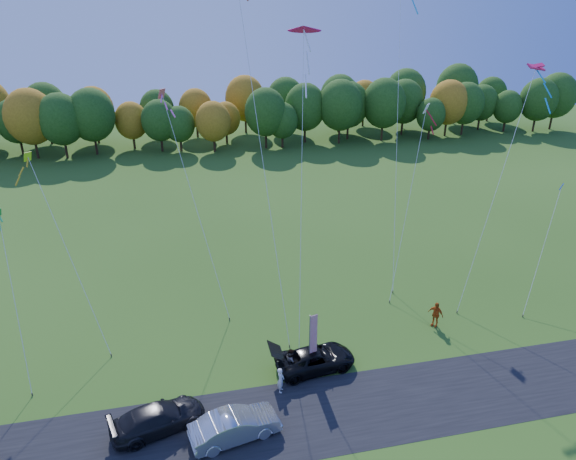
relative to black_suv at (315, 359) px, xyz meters
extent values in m
plane|color=#2B5215|center=(-0.44, 0.05, -0.70)|extent=(160.00, 160.00, 0.00)
cube|color=black|center=(-0.44, -3.95, -0.70)|extent=(90.00, 6.00, 0.01)
imported|color=black|center=(0.00, 0.00, 0.00)|extent=(5.30, 2.94, 1.40)
imported|color=#BCBCC1|center=(-5.64, -4.55, 0.09)|extent=(5.07, 2.66, 1.59)
imported|color=black|center=(-9.64, -3.06, 0.04)|extent=(5.49, 3.47, 1.48)
imported|color=silver|center=(-2.56, -1.61, 0.13)|extent=(0.56, 0.70, 1.66)
imported|color=gray|center=(-1.57, -0.03, 0.15)|extent=(0.78, 0.93, 1.71)
imported|color=#BE4D11|center=(9.56, 2.64, 0.26)|extent=(1.06, 1.18, 1.92)
cylinder|color=#999999|center=(-0.47, -0.27, 1.41)|extent=(0.06, 0.06, 4.22)
cube|color=red|center=(-0.22, -0.19, 1.83)|extent=(0.51, 0.18, 3.16)
cube|color=navy|center=(-0.22, -0.16, 3.00)|extent=(0.51, 0.17, 0.82)
cylinder|color=#4C3F33|center=(-1.14, 2.40, -0.60)|extent=(0.08, 0.08, 0.20)
cylinder|color=#4C3F33|center=(8.43, 7.47, -0.60)|extent=(0.08, 0.08, 0.20)
cylinder|color=#4C3F33|center=(-0.75, 1.28, -0.60)|extent=(0.08, 0.08, 0.20)
cone|color=#D80D5D|center=(1.29, 9.16, 19.00)|extent=(2.24, 1.71, 2.45)
cylinder|color=#4C3F33|center=(11.98, 3.75, -0.60)|extent=(0.08, 0.08, 0.20)
cube|color=#E81956|center=(19.14, 9.52, 16.10)|extent=(3.23, 1.12, 1.23)
cylinder|color=#4C3F33|center=(-12.78, 4.00, -0.60)|extent=(0.08, 0.08, 0.20)
cube|color=#BBFF1A|center=(-16.99, 10.43, 11.27)|extent=(1.10, 1.10, 1.30)
cylinder|color=#4C3F33|center=(-17.00, 1.16, -0.60)|extent=(0.08, 0.08, 0.20)
cylinder|color=#4C3F33|center=(7.62, 6.18, -0.60)|extent=(0.08, 0.08, 0.20)
cube|color=white|center=(12.35, 12.79, 12.73)|extent=(1.30, 1.30, 1.55)
cylinder|color=#4C3F33|center=(-4.72, 6.49, -0.60)|extent=(0.08, 0.08, 0.20)
cube|color=#F75752|center=(-8.10, 14.00, 14.43)|extent=(1.21, 1.21, 1.43)
cylinder|color=#4C3F33|center=(16.46, 2.24, -0.60)|extent=(0.08, 0.08, 0.20)
cube|color=#0D2FBF|center=(21.59, 7.13, 7.40)|extent=(0.85, 0.85, 0.99)
camera|label=1|loc=(-7.29, -25.13, 20.72)|focal=32.00mm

